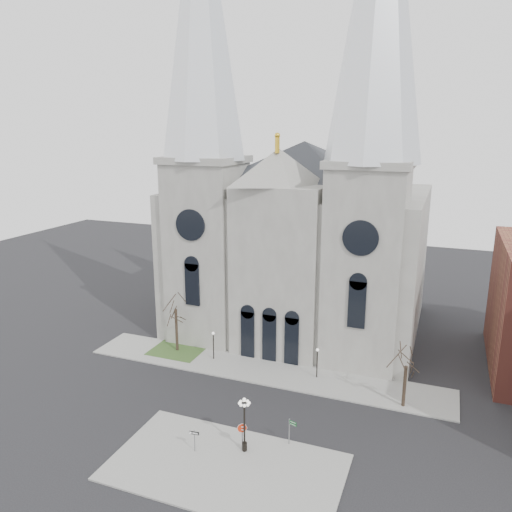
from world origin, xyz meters
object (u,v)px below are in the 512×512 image
(stop_sign, at_px, (242,431))
(one_way_sign, at_px, (195,437))
(globe_lamp, at_px, (244,418))
(street_name_sign, at_px, (290,430))

(stop_sign, relative_size, one_way_sign, 1.25)
(globe_lamp, relative_size, street_name_sign, 2.05)
(stop_sign, distance_m, street_name_sign, 3.98)
(one_way_sign, relative_size, street_name_sign, 0.81)
(street_name_sign, bearing_deg, globe_lamp, -130.52)
(stop_sign, height_order, one_way_sign, stop_sign)
(one_way_sign, bearing_deg, globe_lamp, 15.88)
(globe_lamp, height_order, street_name_sign, globe_lamp)
(one_way_sign, bearing_deg, street_name_sign, 21.48)
(one_way_sign, height_order, street_name_sign, street_name_sign)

